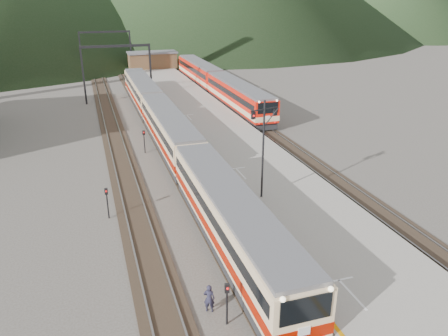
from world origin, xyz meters
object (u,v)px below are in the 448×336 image
object	(u,v)px
signal_mast	(263,140)
second_train	(216,83)
main_train	(169,131)
worker	(209,298)

from	to	relation	value
signal_mast	second_train	bearing A→B (deg)	78.18
main_train	signal_mast	bearing A→B (deg)	-75.82
worker	second_train	bearing A→B (deg)	-83.12
main_train	second_train	distance (m)	24.93
signal_mast	main_train	bearing A→B (deg)	104.18
second_train	signal_mast	xyz separation A→B (m)	(-7.74, -37.00, 3.27)
main_train	worker	size ratio (longest dim) A/B	37.58
main_train	second_train	xyz separation A→B (m)	(11.50, 22.12, 0.07)
worker	signal_mast	bearing A→B (deg)	-100.97
main_train	worker	distance (m)	24.45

